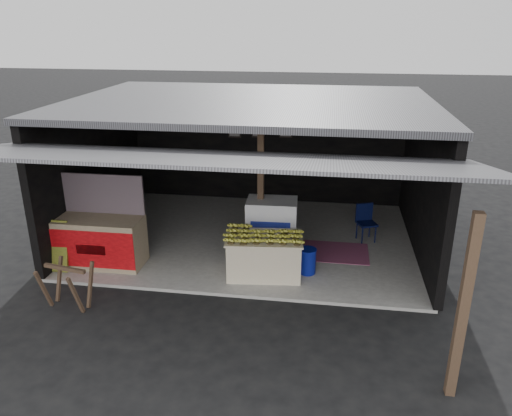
% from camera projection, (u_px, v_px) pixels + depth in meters
% --- Properties ---
extents(ground, '(80.00, 80.00, 0.00)m').
position_uv_depth(ground, '(228.00, 297.00, 8.64)').
color(ground, black).
rests_on(ground, ground).
extents(concrete_slab, '(7.00, 5.00, 0.06)m').
position_uv_depth(concrete_slab, '(251.00, 237.00, 10.94)').
color(concrete_slab, gray).
rests_on(concrete_slab, ground).
extents(shophouse, '(7.40, 7.29, 3.02)m').
position_uv_depth(shophouse, '(253.00, 142.00, 10.50)').
color(shophouse, black).
rests_on(shophouse, ground).
extents(banana_table, '(1.46, 0.99, 0.76)m').
position_uv_depth(banana_table, '(264.00, 256.00, 9.16)').
color(banana_table, beige).
rests_on(banana_table, concrete_slab).
extents(banana_pile, '(1.34, 0.88, 0.15)m').
position_uv_depth(banana_pile, '(264.00, 233.00, 9.00)').
color(banana_pile, gold).
rests_on(banana_pile, banana_table).
extents(white_crate, '(1.02, 0.72, 1.11)m').
position_uv_depth(white_crate, '(272.00, 226.00, 10.04)').
color(white_crate, white).
rests_on(white_crate, concrete_slab).
extents(neighbor_stall, '(1.67, 0.76, 1.72)m').
position_uv_depth(neighbor_stall, '(100.00, 239.00, 9.54)').
color(neighbor_stall, '#998466').
rests_on(neighbor_stall, concrete_slab).
extents(green_signboard, '(0.65, 0.26, 0.97)m').
position_uv_depth(green_signboard, '(51.00, 246.00, 9.31)').
color(green_signboard, black).
rests_on(green_signboard, concrete_slab).
extents(sawhorse, '(0.78, 0.77, 0.76)m').
position_uv_depth(sawhorse, '(67.00, 282.00, 8.17)').
color(sawhorse, '#483224').
rests_on(sawhorse, ground).
extents(water_barrel, '(0.31, 0.31, 0.46)m').
position_uv_depth(water_barrel, '(307.00, 262.00, 9.27)').
color(water_barrel, navy).
rests_on(water_barrel, concrete_slab).
extents(plastic_chair, '(0.48, 0.48, 0.80)m').
position_uv_depth(plastic_chair, '(365.00, 219.00, 10.62)').
color(plastic_chair, black).
rests_on(plastic_chair, concrete_slab).
extents(magenta_rug, '(1.51, 1.01, 0.01)m').
position_uv_depth(magenta_rug, '(331.00, 252.00, 10.18)').
color(magenta_rug, '#7E1C58').
rests_on(magenta_rug, concrete_slab).
extents(picture_frames, '(1.62, 0.04, 0.46)m').
position_uv_depth(picture_frames, '(259.00, 129.00, 12.51)').
color(picture_frames, black).
rests_on(picture_frames, shophouse).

